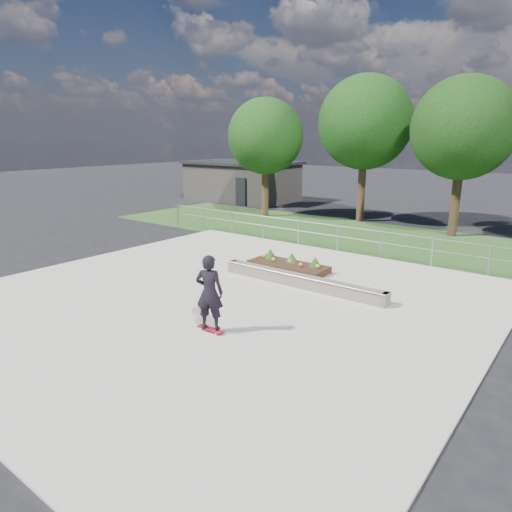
% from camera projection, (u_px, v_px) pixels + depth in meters
% --- Properties ---
extents(ground, '(120.00, 120.00, 0.00)m').
position_uv_depth(ground, '(221.00, 299.00, 14.06)').
color(ground, black).
rests_on(ground, ground).
extents(grass_verge, '(30.00, 8.00, 0.02)m').
position_uv_depth(grass_verge, '(371.00, 238.00, 22.47)').
color(grass_verge, '#27471C').
rests_on(grass_verge, ground).
extents(concrete_slab, '(15.00, 15.00, 0.06)m').
position_uv_depth(concrete_slab, '(221.00, 298.00, 14.06)').
color(concrete_slab, '#AEA79A').
rests_on(concrete_slab, ground).
extents(fence, '(20.06, 0.06, 1.20)m').
position_uv_depth(fence, '(338.00, 235.00, 19.60)').
color(fence, gray).
rests_on(fence, ground).
extents(building, '(8.40, 5.40, 3.00)m').
position_uv_depth(building, '(242.00, 181.00, 35.73)').
color(building, '#2E2B29').
rests_on(building, ground).
extents(tree_far_left, '(4.55, 4.55, 7.15)m').
position_uv_depth(tree_far_left, '(265.00, 137.00, 27.51)').
color(tree_far_left, '#382416').
rests_on(tree_far_left, ground).
extents(tree_mid_left, '(5.25, 5.25, 8.25)m').
position_uv_depth(tree_mid_left, '(365.00, 123.00, 25.58)').
color(tree_mid_left, '#331E14').
rests_on(tree_mid_left, ground).
extents(tree_mid_right, '(4.90, 4.90, 7.70)m').
position_uv_depth(tree_mid_right, '(463.00, 128.00, 21.66)').
color(tree_mid_right, black).
rests_on(tree_mid_right, ground).
extents(grind_ledge, '(6.00, 0.44, 0.43)m').
position_uv_depth(grind_ledge, '(300.00, 281.00, 14.98)').
color(grind_ledge, '#65584A').
rests_on(grind_ledge, concrete_slab).
extents(planter_bed, '(3.00, 1.20, 0.61)m').
position_uv_depth(planter_bed, '(289.00, 265.00, 16.93)').
color(planter_bed, black).
rests_on(planter_bed, concrete_slab).
extents(skateboarder, '(0.83, 0.71, 2.02)m').
position_uv_depth(skateboarder, '(209.00, 293.00, 11.32)').
color(skateboarder, white).
rests_on(skateboarder, concrete_slab).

